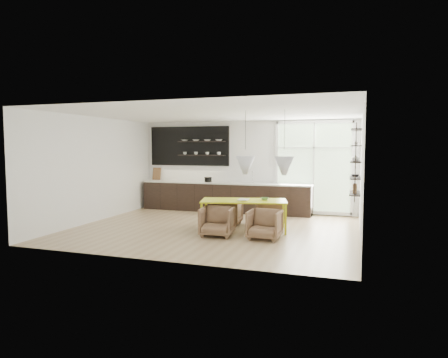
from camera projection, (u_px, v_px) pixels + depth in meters
The scene contains 11 objects.
room at pixel (248, 169), 10.84m from camera, with size 7.02×6.01×2.91m.
kitchen_run at pixel (222, 193), 12.82m from camera, with size 5.54×0.69×2.75m.
right_shelving at pixel (355, 164), 10.02m from camera, with size 0.26×1.22×1.90m.
dining_table at pixel (244, 202), 9.85m from camera, with size 2.25×1.41×0.76m.
armchair_back_left at pixel (227, 212), 10.62m from camera, with size 0.75×0.77×0.70m, color brown.
armchair_back_right at pixel (270, 212), 10.70m from camera, with size 0.73×0.75×0.68m, color brown.
armchair_front_left at pixel (217, 221), 9.27m from camera, with size 0.73×0.75×0.69m, color brown.
armchair_front_right at pixel (265, 224), 8.97m from camera, with size 0.71×0.73×0.66m, color brown.
wire_stool at pixel (205, 221), 9.73m from camera, with size 0.33×0.33×0.42m.
table_book at pixel (239, 200), 9.82m from camera, with size 0.24×0.33×0.03m, color white.
table_bowl at pixel (265, 199), 9.88m from camera, with size 0.19×0.19×0.06m, color #507B44.
Camera 1 is at (3.39, -9.38, 2.07)m, focal length 32.00 mm.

